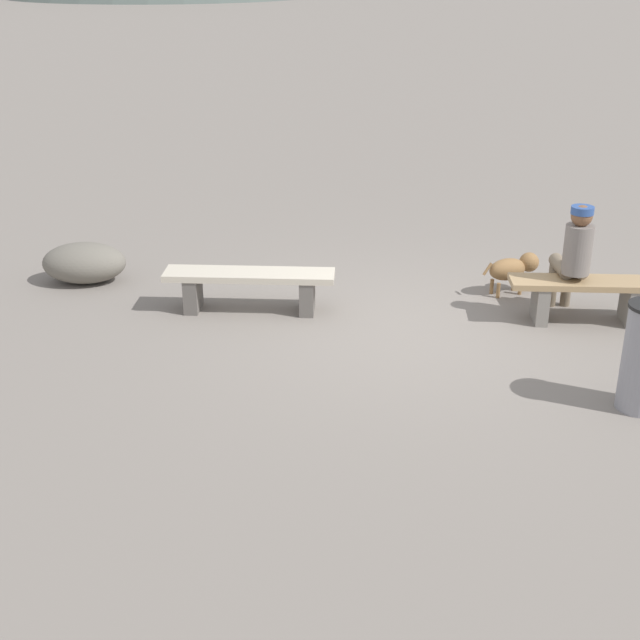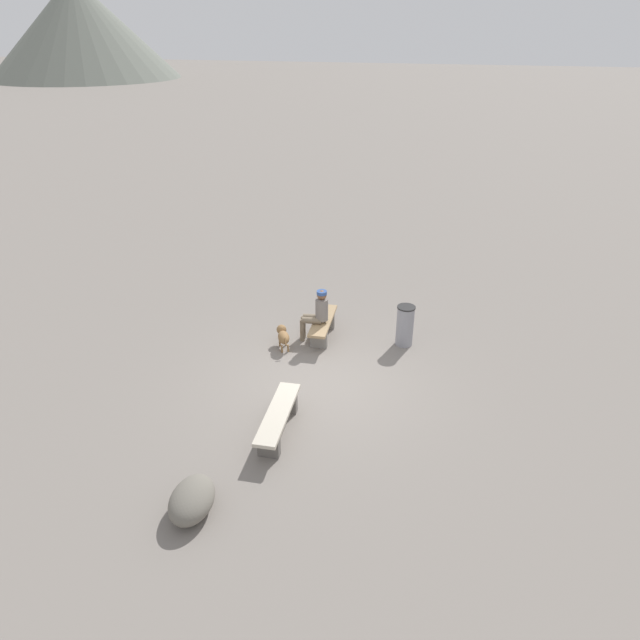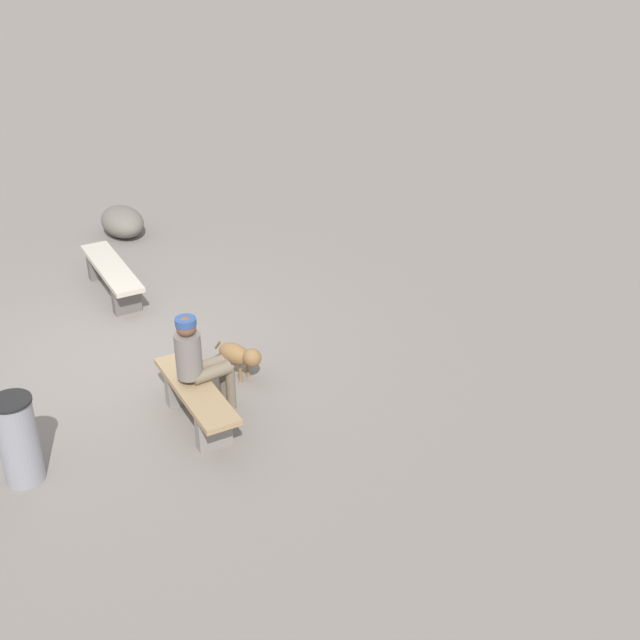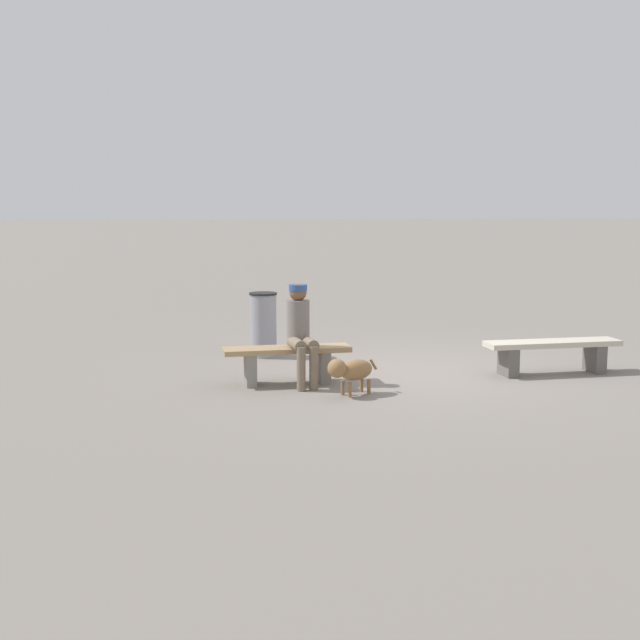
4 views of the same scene
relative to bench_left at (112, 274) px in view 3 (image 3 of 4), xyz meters
The scene contains 7 objects.
ground 1.86m from the bench_left, ahead, with size 210.00×210.00×0.06m, color gray.
bench_left is the anchor object (origin of this frame).
bench_right 3.63m from the bench_left, ahead, with size 1.65×0.51×0.48m.
seated_person 3.49m from the bench_left, ahead, with size 0.37×0.66×1.29m.
dog 3.05m from the bench_left, 16.91° to the left, with size 0.66×0.47×0.47m.
trash_bin 4.20m from the bench_left, 24.99° to the right, with size 0.42×0.42×0.97m.
boulder 2.24m from the bench_left, 163.27° to the left, with size 0.66×0.99×0.48m, color #6B665B.
Camera 3 is at (9.34, -1.55, 5.53)m, focal length 46.57 mm.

